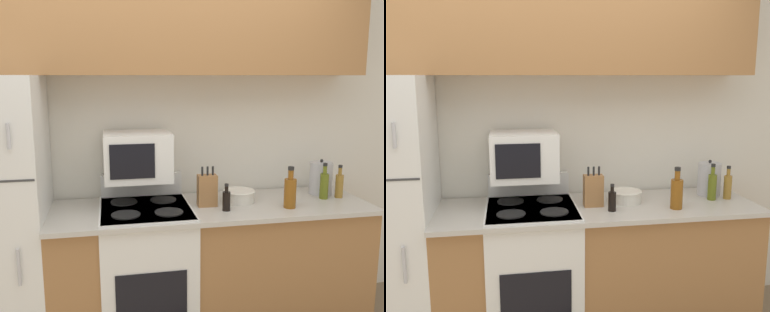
% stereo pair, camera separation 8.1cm
% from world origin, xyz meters
% --- Properties ---
extents(wall_back, '(8.00, 0.05, 2.55)m').
position_xyz_m(wall_back, '(0.00, 0.69, 1.27)').
color(wall_back, silver).
rests_on(wall_back, ground_plane).
extents(lower_cabinets, '(2.17, 0.68, 0.91)m').
position_xyz_m(lower_cabinets, '(0.35, 0.32, 0.45)').
color(lower_cabinets, '#9E6B3D').
rests_on(lower_cabinets, ground_plane).
extents(upper_cabinets, '(2.86, 0.35, 0.71)m').
position_xyz_m(upper_cabinets, '(0.00, 0.48, 2.13)').
color(upper_cabinets, '#9E6B3D').
rests_on(upper_cabinets, refrigerator).
extents(stove, '(0.60, 0.66, 1.08)m').
position_xyz_m(stove, '(-0.11, 0.31, 0.47)').
color(stove, white).
rests_on(stove, ground_plane).
extents(microwave, '(0.44, 0.38, 0.32)m').
position_xyz_m(microwave, '(-0.15, 0.43, 1.24)').
color(microwave, white).
rests_on(microwave, stove).
extents(knife_block, '(0.13, 0.08, 0.27)m').
position_xyz_m(knife_block, '(0.30, 0.30, 1.02)').
color(knife_block, '#9E6B3D').
rests_on(knife_block, lower_cabinets).
extents(bowl, '(0.22, 0.22, 0.08)m').
position_xyz_m(bowl, '(0.55, 0.35, 0.95)').
color(bowl, silver).
rests_on(bowl, lower_cabinets).
extents(bottle_whiskey, '(0.08, 0.08, 0.28)m').
position_xyz_m(bottle_whiskey, '(0.84, 0.15, 1.02)').
color(bottle_whiskey, brown).
rests_on(bottle_whiskey, lower_cabinets).
extents(bottle_olive_oil, '(0.06, 0.06, 0.26)m').
position_xyz_m(bottle_olive_oil, '(1.16, 0.31, 1.01)').
color(bottle_olive_oil, '#5B6619').
rests_on(bottle_olive_oil, lower_cabinets).
extents(bottle_vinegar, '(0.06, 0.06, 0.24)m').
position_xyz_m(bottle_vinegar, '(1.29, 0.31, 1.00)').
color(bottle_vinegar, olive).
rests_on(bottle_vinegar, lower_cabinets).
extents(bottle_soy_sauce, '(0.05, 0.05, 0.18)m').
position_xyz_m(bottle_soy_sauce, '(0.40, 0.17, 0.98)').
color(bottle_soy_sauce, black).
rests_on(bottle_soy_sauce, lower_cabinets).
extents(kettle, '(0.17, 0.17, 0.26)m').
position_xyz_m(kettle, '(1.20, 0.43, 1.03)').
color(kettle, '#B7B7BC').
rests_on(kettle, lower_cabinets).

